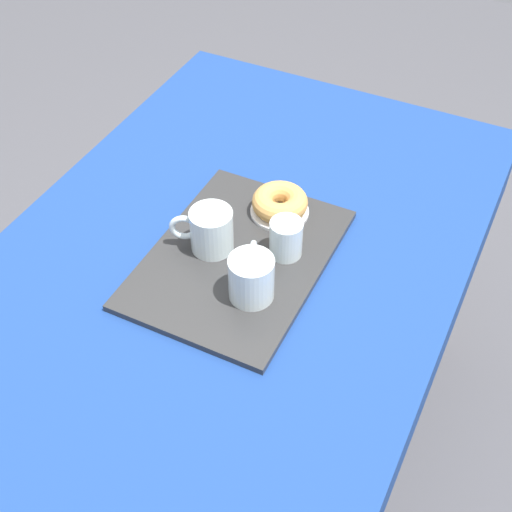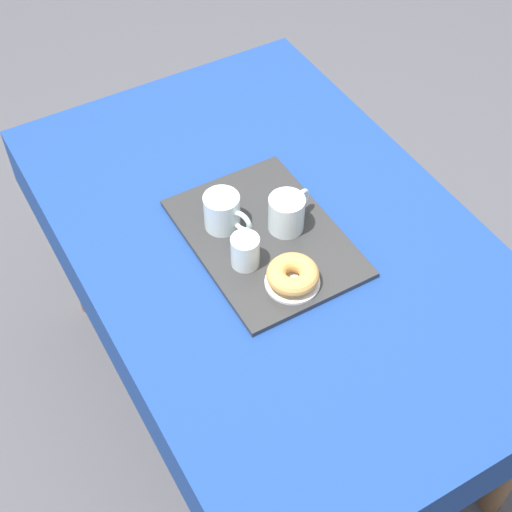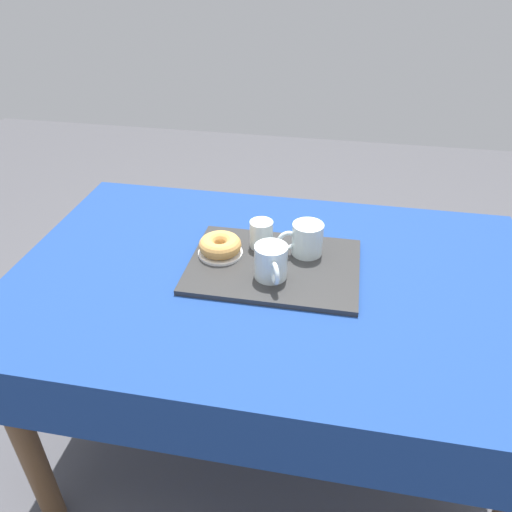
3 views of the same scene
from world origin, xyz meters
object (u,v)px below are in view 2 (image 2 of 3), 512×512
at_px(dining_table, 275,261).
at_px(serving_tray, 266,239).
at_px(tea_mug_right, 223,213).
at_px(tea_mug_left, 288,215).
at_px(water_glass_near, 245,252).
at_px(donut_plate_left, 292,282).
at_px(sugar_donut_left, 293,275).

xyz_separation_m(dining_table, serving_tray, (0.00, -0.03, 0.10)).
bearing_deg(dining_table, tea_mug_right, -128.89).
xyz_separation_m(serving_tray, tea_mug_right, (-0.08, -0.07, 0.05)).
bearing_deg(tea_mug_left, tea_mug_right, -122.70).
height_order(dining_table, tea_mug_left, tea_mug_left).
distance_m(dining_table, tea_mug_right, 0.19).
relative_size(serving_tray, tea_mug_right, 3.64).
height_order(serving_tray, tea_mug_right, tea_mug_right).
xyz_separation_m(dining_table, water_glass_near, (0.05, -0.11, 0.14)).
relative_size(tea_mug_right, donut_plate_left, 1.01).
xyz_separation_m(tea_mug_left, sugar_donut_left, (0.15, -0.08, -0.01)).
bearing_deg(donut_plate_left, serving_tray, 172.39).
bearing_deg(donut_plate_left, water_glass_near, -149.63).
distance_m(water_glass_near, sugar_donut_left, 0.12).
xyz_separation_m(water_glass_near, sugar_donut_left, (0.10, 0.06, -0.01)).
bearing_deg(sugar_donut_left, tea_mug_left, 152.19).
xyz_separation_m(tea_mug_right, water_glass_near, (0.13, -0.01, -0.01)).
bearing_deg(serving_tray, sugar_donut_left, -7.61).
relative_size(dining_table, tea_mug_left, 11.23).
bearing_deg(donut_plate_left, dining_table, 162.49).
relative_size(serving_tray, donut_plate_left, 3.68).
distance_m(tea_mug_left, water_glass_near, 0.14).
distance_m(dining_table, donut_plate_left, 0.19).
xyz_separation_m(dining_table, donut_plate_left, (0.15, -0.05, 0.11)).
bearing_deg(sugar_donut_left, water_glass_near, -149.63).
relative_size(dining_table, water_glass_near, 17.67).
xyz_separation_m(dining_table, sugar_donut_left, (0.15, -0.05, 0.14)).
bearing_deg(tea_mug_left, serving_tray, -90.03).
relative_size(water_glass_near, sugar_donut_left, 0.67).
bearing_deg(water_glass_near, sugar_donut_left, 30.37).
relative_size(serving_tray, water_glass_near, 5.75).
distance_m(dining_table, sugar_donut_left, 0.21).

